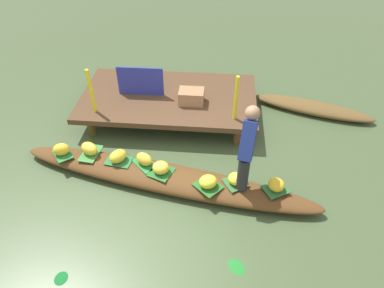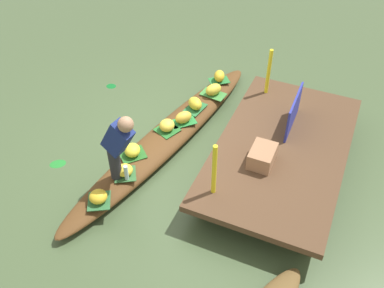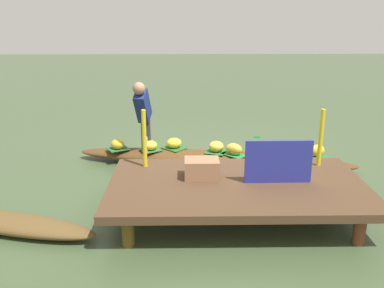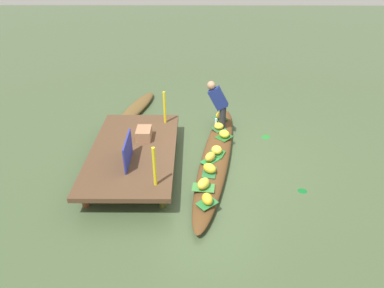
{
  "view_description": "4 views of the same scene",
  "coord_description": "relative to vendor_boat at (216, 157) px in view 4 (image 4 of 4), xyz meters",
  "views": [
    {
      "loc": [
        0.75,
        -3.74,
        4.01
      ],
      "look_at": [
        0.38,
        0.34,
        0.53
      ],
      "focal_mm": 33.42,
      "sensor_mm": 36.0,
      "label": 1
    },
    {
      "loc": [
        4.54,
        2.42,
        4.67
      ],
      "look_at": [
        0.17,
        0.51,
        0.32
      ],
      "focal_mm": 40.49,
      "sensor_mm": 36.0,
      "label": 2
    },
    {
      "loc": [
        0.47,
        6.58,
        2.46
      ],
      "look_at": [
        0.37,
        0.57,
        0.57
      ],
      "focal_mm": 38.97,
      "sensor_mm": 36.0,
      "label": 3
    },
    {
      "loc": [
        -6.17,
        0.5,
        4.29
      ],
      "look_at": [
        -0.02,
        0.53,
        0.47
      ],
      "focal_mm": 31.33,
      "sensor_mm": 36.0,
      "label": 4
    }
  ],
  "objects": [
    {
      "name": "canal_water",
      "position": [
        0.0,
        0.0,
        -0.12
      ],
      "size": [
        40.0,
        40.0,
        0.0
      ],
      "primitive_type": "plane",
      "color": "#405433",
      "rests_on": "ground"
    },
    {
      "name": "dock_platform",
      "position": [
        -0.18,
        1.78,
        0.26
      ],
      "size": [
        3.2,
        1.8,
        0.44
      ],
      "color": "#503724",
      "rests_on": "ground"
    },
    {
      "name": "vendor_boat",
      "position": [
        0.0,
        0.0,
        0.0
      ],
      "size": [
        4.72,
        1.46,
        0.24
      ],
      "primitive_type": "ellipsoid",
      "rotation": [
        0.0,
        0.0,
        -0.18
      ],
      "color": "#56361A",
      "rests_on": "ground"
    },
    {
      "name": "moored_boat",
      "position": [
        2.56,
        2.14,
        -0.03
      ],
      "size": [
        2.31,
        1.07,
        0.19
      ],
      "primitive_type": "ellipsoid",
      "rotation": [
        0.0,
        0.0,
        -0.28
      ],
      "color": "brown",
      "rests_on": "ground"
    },
    {
      "name": "leaf_mat_0",
      "position": [
        -1.23,
        0.31,
        0.13
      ],
      "size": [
        0.3,
        0.45,
        0.01
      ],
      "primitive_type": "cube",
      "rotation": [
        0.0,
        0.0,
        1.46
      ],
      "color": "#3C833A",
      "rests_on": "vendor_boat"
    },
    {
      "name": "banana_bunch_0",
      "position": [
        -1.23,
        0.31,
        0.22
      ],
      "size": [
        0.36,
        0.33,
        0.2
      ],
      "primitive_type": "ellipsoid",
      "rotation": [
        0.0,
        0.0,
        2.6
      ],
      "color": "gold",
      "rests_on": "vendor_boat"
    },
    {
      "name": "leaf_mat_1",
      "position": [
        1.05,
        -0.13,
        0.13
      ],
      "size": [
        0.42,
        0.42,
        0.01
      ],
      "primitive_type": "cube",
      "rotation": [
        0.0,
        0.0,
        0.55
      ],
      "color": "#306231",
      "rests_on": "vendor_boat"
    },
    {
      "name": "banana_bunch_1",
      "position": [
        1.05,
        -0.13,
        0.21
      ],
      "size": [
        0.31,
        0.31,
        0.16
      ],
      "primitive_type": "ellipsoid",
      "rotation": [
        0.0,
        0.0,
        0.59
      ],
      "color": "yellow",
      "rests_on": "vendor_boat"
    },
    {
      "name": "leaf_mat_2",
      "position": [
        1.62,
        -0.2,
        0.13
      ],
      "size": [
        0.44,
        0.42,
        0.01
      ],
      "primitive_type": "cube",
      "rotation": [
        0.0,
        0.0,
        0.52
      ],
      "color": "#2B6134",
      "rests_on": "vendor_boat"
    },
    {
      "name": "banana_bunch_2",
      "position": [
        1.62,
        -0.2,
        0.21
      ],
      "size": [
        0.33,
        0.33,
        0.17
      ],
      "primitive_type": "ellipsoid",
      "rotation": [
        0.0,
        0.0,
        2.2
      ],
      "color": "gold",
      "rests_on": "vendor_boat"
    },
    {
      "name": "leaf_mat_3",
      "position": [
        0.66,
        -0.23,
        0.13
      ],
      "size": [
        0.47,
        0.47,
        0.01
      ],
      "primitive_type": "cube",
      "rotation": [
        0.0,
        0.0,
        2.4
      ],
      "color": "#266223",
      "rests_on": "vendor_boat"
    },
    {
      "name": "banana_bunch_3",
      "position": [
        0.66,
        -0.23,
        0.21
      ],
      "size": [
        0.33,
        0.32,
        0.18
      ],
      "primitive_type": "ellipsoid",
      "rotation": [
        0.0,
        0.0,
        0.43
      ],
      "color": "yellow",
      "rests_on": "vendor_boat"
    },
    {
      "name": "leaf_mat_4",
      "position": [
        -1.66,
        0.25,
        0.13
      ],
      "size": [
        0.41,
        0.43,
        0.01
      ],
      "primitive_type": "cube",
      "rotation": [
        0.0,
        0.0,
        2.25
      ],
      "color": "#287535",
      "rests_on": "vendor_boat"
    },
    {
      "name": "banana_bunch_4",
      "position": [
        -1.66,
        0.25,
        0.22
      ],
      "size": [
        0.3,
        0.25,
        0.2
      ],
      "primitive_type": "ellipsoid",
      "rotation": [
        0.0,
        0.0,
        0.31
      ],
      "color": "yellow",
      "rests_on": "vendor_boat"
    },
    {
      "name": "leaf_mat_5",
      "position": [
        -0.05,
        -0.01,
        0.13
      ],
      "size": [
        0.42,
        0.42,
        0.01
      ],
      "primitive_type": "cube",
      "rotation": [
        0.0,
        0.0,
        1.19
      ],
      "color": "#266A2A",
      "rests_on": "vendor_boat"
    },
    {
      "name": "banana_bunch_5",
      "position": [
        -0.05,
        -0.01,
        0.22
      ],
      "size": [
        0.25,
        0.24,
        0.18
      ],
      "primitive_type": "ellipsoid",
      "rotation": [
        0.0,
        0.0,
        1.54
      ],
      "color": "yellow",
      "rests_on": "vendor_boat"
    },
    {
      "name": "leaf_mat_6",
      "position": [
        -0.33,
        0.15,
        0.13
      ],
      "size": [
        0.45,
        0.45,
        0.01
      ],
      "primitive_type": "cube",
      "rotation": [
        0.0,
        0.0,
        2.36
      ],
      "color": "#277F37",
      "rests_on": "vendor_boat"
    },
    {
      "name": "banana_bunch_6",
      "position": [
        -0.33,
        0.15,
        0.22
      ],
      "size": [
        0.34,
        0.31,
        0.19
      ],
      "primitive_type": "ellipsoid",
      "rotation": [
        0.0,
        0.0,
        2.54
      ],
      "color": "gold",
      "rests_on": "vendor_boat"
    },
    {
      "name": "leaf_mat_7",
      "position": [
        -0.74,
        0.17,
        0.13
      ],
      "size": [
        0.43,
        0.32,
        0.01
      ],
      "primitive_type": "cube",
      "rotation": [
        0.0,
        0.0,
        2.98
      ],
      "color": "#286B37",
      "rests_on": "vendor_boat"
    },
    {
      "name": "banana_bunch_7",
      "position": [
        -0.74,
        0.17,
        0.22
      ],
      "size": [
        0.33,
        0.35,
        0.19
      ],
      "primitive_type": "ellipsoid",
      "rotation": [
        0.0,
        0.0,
        0.9
      ],
      "color": "yellow",
      "rests_on": "vendor_boat"
    },
    {
      "name": "vendor_person",
      "position": [
        1.16,
        -0.09,
        0.8
      ],
      "size": [
        0.27,
        0.53,
        1.19
      ],
      "color": "#28282D",
      "rests_on": "vendor_boat"
    },
    {
      "name": "water_bottle",
      "position": [
        1.12,
        -0.06,
        0.25
      ],
      "size": [
        0.06,
        0.06,
        0.25
      ],
      "primitive_type": "cylinder",
      "color": "silver",
      "rests_on": "vendor_boat"
    },
    {
      "name": "market_banner",
      "position": [
        -0.68,
        1.78,
        0.59
      ],
      "size": [
        0.83,
        0.04,
        0.54
      ],
      "primitive_type": "cube",
      "rotation": [
        0.0,
        0.0,
        0.01
      ],
      "color": "navy",
      "rests_on": "dock_platform"
    },
    {
      "name": "railing_post_west",
      "position": [
        -1.38,
        1.18,
        0.72
      ],
      "size": [
        0.06,
        0.06,
        0.8
      ],
      "primitive_type": "cylinder",
      "color": "yellow",
      "rests_on": "dock_platform"
    },
    {
      "name": "railing_post_east",
      "position": [
        1.02,
        1.18,
        0.72
      ],
      "size": [
        0.06,
        0.06,
        0.8
      ],
      "primitive_type": "cylinder",
      "color": "yellow",
      "rests_on": "dock_platform"
    },
    {
      "name": "produce_crate",
      "position": [
        0.26,
        1.6,
        0.44
      ],
      "size": [
        0.44,
        0.32,
        0.24
      ],
      "primitive_type": "cube",
      "rotation": [
        0.0,
        0.0,
        -0.0
      ],
      "color": "#9B6E4D",
      "rests_on": "dock_platform"
    },
    {
      "name": "drifting_plant_0",
      "position": [
        1.08,
        -1.32,
        -0.12
      ],
      "size": [
        0.3,
        0.31,
        0.01
      ],
      "primitive_type": "ellipsoid",
      "rotation": [
        0.0,
        0.0,
        2.24
      ],
      "color": "#1F7829",
      "rests_on": "ground"
    },
    {
      "name": "drifting_plant_1",
      "position": [
        -1.02,
        -1.66,
        -0.12
      ],
      "size": [
        0.16,
        0.19,
        0.01
      ],
      "primitive_type": "ellipsoid",
      "rotation": [
        0.0,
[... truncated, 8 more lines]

